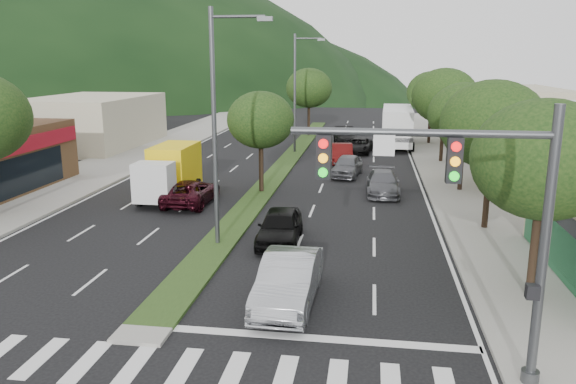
% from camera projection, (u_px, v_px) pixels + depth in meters
% --- Properties ---
extents(ground, '(160.00, 160.00, 0.00)m').
position_uv_depth(ground, '(147.00, 330.00, 16.93)').
color(ground, black).
rests_on(ground, ground).
extents(sidewalk_right, '(5.00, 90.00, 0.15)m').
position_uv_depth(sidewalk_right, '(456.00, 175.00, 39.20)').
color(sidewalk_right, gray).
rests_on(sidewalk_right, ground).
extents(sidewalk_left, '(6.00, 90.00, 0.15)m').
position_uv_depth(sidewalk_left, '(112.00, 165.00, 42.83)').
color(sidewalk_left, gray).
rests_on(sidewalk_left, ground).
extents(median, '(1.60, 56.00, 0.12)m').
position_uv_depth(median, '(286.00, 162.00, 43.87)').
color(median, '#213814').
rests_on(median, ground).
extents(crosswalk, '(19.00, 2.20, 0.01)m').
position_uv_depth(crosswalk, '(118.00, 364.00, 15.01)').
color(crosswalk, silver).
rests_on(crosswalk, ground).
extents(traffic_signal, '(6.12, 0.40, 7.00)m').
position_uv_depth(traffic_signal, '(478.00, 205.00, 13.09)').
color(traffic_signal, '#47494C').
rests_on(traffic_signal, ground).
extents(bldg_left_far, '(9.00, 14.00, 4.60)m').
position_uv_depth(bldg_left_far, '(93.00, 122.00, 51.83)').
color(bldg_left_far, beige).
rests_on(bldg_left_far, ground).
extents(bldg_right_far, '(10.00, 16.00, 5.20)m').
position_uv_depth(bldg_right_far, '(503.00, 114.00, 55.90)').
color(bldg_right_far, beige).
rests_on(bldg_right_far, ground).
extents(hill_far, '(176.00, 132.00, 82.00)m').
position_uv_depth(hill_far, '(7.00, 93.00, 134.18)').
color(hill_far, black).
rests_on(hill_far, ground).
extents(tree_r_a, '(4.60, 4.60, 6.63)m').
position_uv_depth(tree_r_a, '(544.00, 160.00, 17.96)').
color(tree_r_a, black).
rests_on(tree_r_a, sidewalk_right).
extents(tree_r_b, '(4.80, 4.80, 6.94)m').
position_uv_depth(tree_r_b, '(493.00, 125.00, 25.61)').
color(tree_r_b, black).
rests_on(tree_r_b, sidewalk_right).
extents(tree_r_c, '(4.40, 4.40, 6.48)m').
position_uv_depth(tree_r_c, '(465.00, 114.00, 33.37)').
color(tree_r_c, black).
rests_on(tree_r_c, sidewalk_right).
extents(tree_r_d, '(5.00, 5.00, 7.17)m').
position_uv_depth(tree_r_d, '(445.00, 96.00, 42.90)').
color(tree_r_d, black).
rests_on(tree_r_d, sidewalk_right).
extents(tree_r_e, '(4.60, 4.60, 6.71)m').
position_uv_depth(tree_r_e, '(431.00, 92.00, 52.59)').
color(tree_r_e, black).
rests_on(tree_r_e, sidewalk_right).
extents(tree_med_near, '(4.00, 4.00, 6.02)m').
position_uv_depth(tree_med_near, '(261.00, 120.00, 33.23)').
color(tree_med_near, black).
rests_on(tree_med_near, median).
extents(tree_med_far, '(4.80, 4.80, 6.94)m').
position_uv_depth(tree_med_far, '(309.00, 88.00, 58.12)').
color(tree_med_far, black).
rests_on(tree_med_far, median).
extents(streetlight_near, '(2.60, 0.25, 10.00)m').
position_uv_depth(streetlight_near, '(219.00, 118.00, 23.31)').
color(streetlight_near, '#47494C').
rests_on(streetlight_near, ground).
extents(streetlight_mid, '(2.60, 0.25, 10.00)m').
position_uv_depth(streetlight_mid, '(297.00, 88.00, 47.37)').
color(streetlight_mid, '#47494C').
rests_on(streetlight_mid, ground).
extents(sedan_silver, '(1.88, 5.07, 1.66)m').
position_uv_depth(sedan_silver, '(289.00, 280.00, 18.58)').
color(sedan_silver, '#AAADB2').
rests_on(sedan_silver, ground).
extents(suv_maroon, '(2.32, 4.96, 1.37)m').
position_uv_depth(suv_maroon, '(191.00, 192.00, 31.45)').
color(suv_maroon, black).
rests_on(suv_maroon, ground).
extents(car_queue_a, '(1.94, 4.51, 1.52)m').
position_uv_depth(car_queue_a, '(280.00, 227.00, 24.72)').
color(car_queue_a, black).
rests_on(car_queue_a, ground).
extents(car_queue_b, '(2.00, 4.73, 1.36)m').
position_uv_depth(car_queue_b, '(383.00, 183.00, 33.77)').
color(car_queue_b, '#54555A').
rests_on(car_queue_b, ground).
extents(car_queue_c, '(1.93, 4.64, 1.49)m').
position_uv_depth(car_queue_c, '(342.00, 154.00, 43.81)').
color(car_queue_c, '#500D0D').
rests_on(car_queue_c, ground).
extents(car_queue_d, '(2.64, 4.76, 1.26)m').
position_uv_depth(car_queue_d, '(359.00, 146.00, 48.48)').
color(car_queue_d, black).
rests_on(car_queue_d, ground).
extents(car_queue_e, '(2.31, 4.53, 1.48)m').
position_uv_depth(car_queue_e, '(347.00, 166.00, 38.91)').
color(car_queue_e, '#57575C').
rests_on(car_queue_e, ground).
extents(car_queue_f, '(2.66, 5.36, 1.50)m').
position_uv_depth(car_queue_f, '(345.00, 136.00, 53.46)').
color(car_queue_f, black).
rests_on(car_queue_f, ground).
extents(box_truck, '(2.42, 6.11, 3.00)m').
position_uv_depth(box_truck, '(171.00, 174.00, 32.82)').
color(box_truck, silver).
rests_on(box_truck, ground).
extents(motorhome, '(3.20, 9.44, 3.59)m').
position_uv_depth(motorhome, '(397.00, 126.00, 51.81)').
color(motorhome, white).
rests_on(motorhome, ground).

